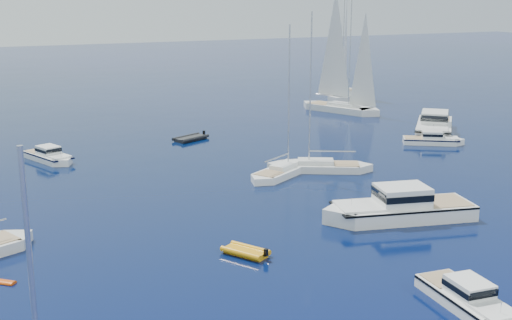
% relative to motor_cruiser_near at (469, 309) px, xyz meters
% --- Properties ---
extents(ground, '(400.00, 400.00, 0.00)m').
position_rel_motor_cruiser_near_xyz_m(ground, '(2.28, 0.32, 0.00)').
color(ground, '#08114E').
rests_on(ground, ground).
extents(motor_cruiser_near, '(3.09, 7.82, 2.00)m').
position_rel_motor_cruiser_near_xyz_m(motor_cruiser_near, '(0.00, 0.00, 0.00)').
color(motor_cruiser_near, white).
rests_on(motor_cruiser_near, ground).
extents(motor_cruiser_centre, '(12.67, 6.46, 3.19)m').
position_rel_motor_cruiser_near_xyz_m(motor_cruiser_centre, '(5.53, 13.30, 0.00)').
color(motor_cruiser_centre, white).
rests_on(motor_cruiser_centre, ground).
extents(motor_cruiser_far_r, '(7.11, 5.70, 1.86)m').
position_rel_motor_cruiser_near_xyz_m(motor_cruiser_far_r, '(24.57, 32.06, 0.00)').
color(motor_cruiser_far_r, white).
rests_on(motor_cruiser_far_r, ground).
extents(motor_cruiser_distant, '(11.64, 12.31, 3.41)m').
position_rel_motor_cruiser_near_xyz_m(motor_cruiser_distant, '(28.27, 36.27, 0.00)').
color(motor_cruiser_distant, white).
rests_on(motor_cruiser_distant, ground).
extents(motor_cruiser_horizon, '(4.66, 7.60, 1.91)m').
position_rel_motor_cruiser_near_xyz_m(motor_cruiser_horizon, '(-14.69, 42.42, 0.00)').
color(motor_cruiser_horizon, white).
rests_on(motor_cruiser_horizon, ground).
extents(sailboat_mid_r, '(10.29, 7.30, 15.11)m').
position_rel_motor_cruiser_near_xyz_m(sailboat_mid_r, '(7.48, 27.64, 0.00)').
color(sailboat_mid_r, silver).
rests_on(sailboat_mid_r, ground).
extents(sailboat_centre, '(9.46, 6.92, 13.97)m').
position_rel_motor_cruiser_near_xyz_m(sailboat_centre, '(3.63, 27.81, 0.00)').
color(sailboat_centre, white).
rests_on(sailboat_centre, ground).
extents(sailboat_sails_r, '(8.51, 13.54, 19.51)m').
position_rel_motor_cruiser_near_xyz_m(sailboat_sails_r, '(26.75, 54.22, 0.00)').
color(sailboat_sails_r, silver).
rests_on(sailboat_sails_r, ground).
extents(sailboat_sails_far, '(11.03, 11.87, 18.93)m').
position_rel_motor_cruiser_near_xyz_m(sailboat_sails_far, '(34.19, 65.02, 0.00)').
color(sailboat_sails_far, silver).
rests_on(sailboat_sails_far, ground).
extents(tender_yellow, '(3.07, 3.57, 0.95)m').
position_rel_motor_cruiser_near_xyz_m(tender_yellow, '(-7.47, 11.84, 0.00)').
color(tender_yellow, orange).
rests_on(tender_yellow, ground).
extents(tender_grey_far, '(4.83, 3.83, 0.95)m').
position_rel_motor_cruiser_near_xyz_m(tender_grey_far, '(1.27, 45.58, 0.00)').
color(tender_grey_far, black).
rests_on(tender_grey_far, ground).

